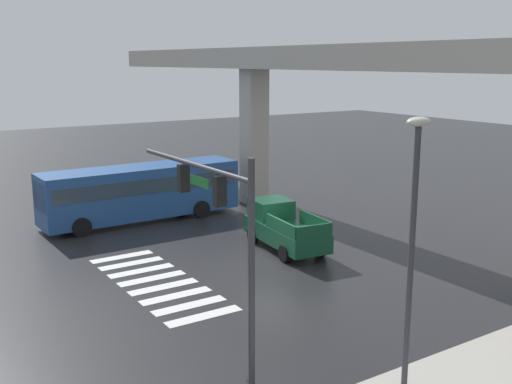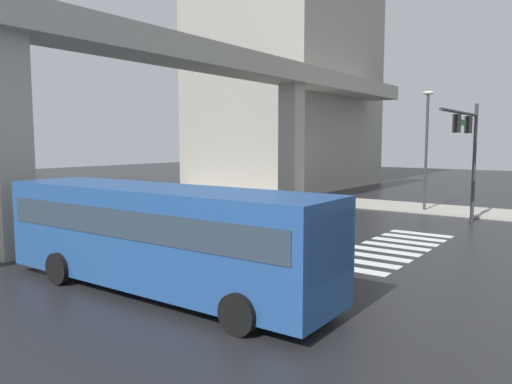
% 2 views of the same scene
% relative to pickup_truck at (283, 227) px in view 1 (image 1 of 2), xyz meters
% --- Properties ---
extents(ground_plane, '(120.00, 120.00, 0.00)m').
position_rel_pickup_truck_xyz_m(ground_plane, '(1.08, -1.39, -0.99)').
color(ground_plane, '#232326').
extents(crosswalk_stripes, '(8.25, 2.80, 0.01)m').
position_rel_pickup_truck_xyz_m(crosswalk_stripes, '(1.08, -6.80, -0.98)').
color(crosswalk_stripes, silver).
rests_on(crosswalk_stripes, ground).
extents(elevated_overpass, '(52.23, 2.56, 9.30)m').
position_rel_pickup_truck_xyz_m(elevated_overpass, '(1.08, 3.97, 7.04)').
color(elevated_overpass, '#ADA89E').
rests_on(elevated_overpass, ground).
extents(pickup_truck, '(5.29, 2.53, 2.08)m').
position_rel_pickup_truck_xyz_m(pickup_truck, '(0.00, 0.00, 0.00)').
color(pickup_truck, '#14472D').
rests_on(pickup_truck, ground).
extents(city_bus, '(2.94, 10.84, 2.99)m').
position_rel_pickup_truck_xyz_m(city_bus, '(-8.23, -3.54, 0.73)').
color(city_bus, '#234C8C').
rests_on(city_bus, ground).
extents(traffic_signal_mast, '(6.49, 0.32, 6.20)m').
position_rel_pickup_truck_xyz_m(traffic_signal_mast, '(8.01, -7.92, 3.39)').
color(traffic_signal_mast, '#38383D').
rests_on(traffic_signal_mast, ground).
extents(street_lamp_near_corner, '(0.44, 0.70, 7.24)m').
position_rel_pickup_truck_xyz_m(street_lamp_near_corner, '(12.10, -4.69, 3.57)').
color(street_lamp_near_corner, '#38383D').
rests_on(street_lamp_near_corner, ground).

